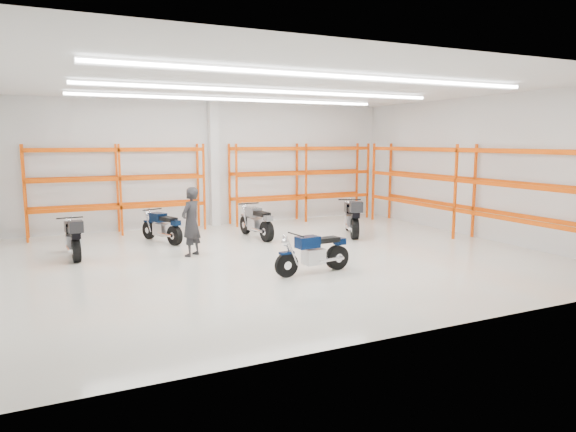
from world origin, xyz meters
name	(u,v)px	position (x,y,z in m)	size (l,w,h in m)	color
ground	(279,257)	(0.00, 0.00, 0.00)	(14.00, 14.00, 0.00)	beige
room_shell	(278,134)	(0.00, 0.03, 3.28)	(14.02, 12.02, 4.51)	silver
motorcycle_main	(316,254)	(0.11, -1.90, 0.46)	(2.01, 0.67, 0.99)	black
motorcycle_back_a	(73,238)	(-5.00, 2.20, 0.53)	(0.69, 2.15, 1.11)	black
motorcycle_back_b	(163,228)	(-2.42, 3.33, 0.46)	(0.94, 1.92, 0.99)	black
motorcycle_back_c	(257,223)	(0.46, 2.76, 0.50)	(0.73, 2.19, 1.08)	black
motorcycle_back_d	(352,218)	(3.44, 1.82, 0.59)	(1.26, 2.29, 1.24)	black
standing_man	(191,222)	(-2.10, 1.13, 0.94)	(0.68, 0.45, 1.87)	black
structural_column	(214,164)	(0.00, 5.82, 2.25)	(0.32, 0.32, 4.50)	white
pallet_racking_back_left	(119,181)	(-3.40, 5.48, 1.79)	(5.67, 0.87, 3.00)	#F3470D
pallet_racking_back_right	(301,175)	(3.40, 5.48, 1.79)	(5.67, 0.87, 3.00)	#F3470D
pallet_racking_side	(465,182)	(6.48, 0.00, 1.81)	(0.87, 9.07, 3.00)	#F3470D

